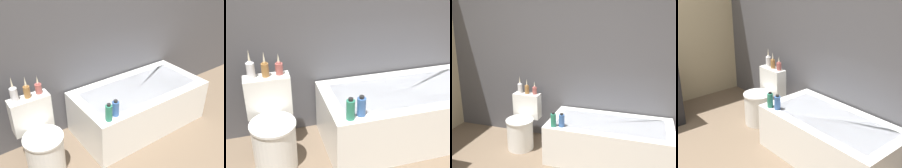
# 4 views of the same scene
# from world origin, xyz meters

# --- Properties ---
(wall_back_tiled) EXTENTS (6.40, 0.06, 2.60)m
(wall_back_tiled) POSITION_xyz_m (0.00, 2.27, 1.30)
(wall_back_tiled) COLOR #4C4C51
(wall_back_tiled) RESTS_ON ground_plane
(bathtub) EXTENTS (1.47, 0.74, 0.49)m
(bathtub) POSITION_xyz_m (0.75, 1.86, 0.25)
(bathtub) COLOR white
(bathtub) RESTS_ON ground
(toilet) EXTENTS (0.37, 0.50, 0.69)m
(toilet) POSITION_xyz_m (-0.41, 1.85, 0.29)
(toilet) COLOR white
(toilet) RESTS_ON ground
(vase_gold) EXTENTS (0.06, 0.06, 0.23)m
(vase_gold) POSITION_xyz_m (-0.52, 2.04, 0.77)
(vase_gold) COLOR silver
(vase_gold) RESTS_ON toilet
(vase_silver) EXTENTS (0.06, 0.06, 0.21)m
(vase_silver) POSITION_xyz_m (-0.41, 2.03, 0.76)
(vase_silver) COLOR olive
(vase_silver) RESTS_ON toilet
(vase_bronze) EXTENTS (0.06, 0.06, 0.18)m
(vase_bronze) POSITION_xyz_m (-0.30, 2.04, 0.75)
(vase_bronze) COLOR #994C47
(vase_bronze) RESTS_ON toilet
(shampoo_bottle_tall) EXTENTS (0.06, 0.06, 0.18)m
(shampoo_bottle_tall) POSITION_xyz_m (0.14, 1.56, 0.57)
(shampoo_bottle_tall) COLOR #267259
(shampoo_bottle_tall) RESTS_ON bathtub
(shampoo_bottle_short) EXTENTS (0.07, 0.07, 0.17)m
(shampoo_bottle_short) POSITION_xyz_m (0.23, 1.58, 0.56)
(shampoo_bottle_short) COLOR #335999
(shampoo_bottle_short) RESTS_ON bathtub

